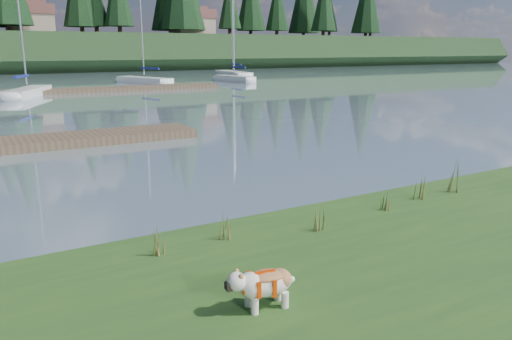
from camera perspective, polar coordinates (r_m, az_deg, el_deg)
ground at (r=38.94m, az=-25.58°, el=7.74°), size 200.00×200.00×0.00m
bulldog at (r=5.69m, az=1.00°, el=-12.72°), size 0.82×0.40×0.48m
dock_far at (r=39.15m, az=-22.67°, el=8.27°), size 26.00×2.20×0.30m
sailboat_bg_2 at (r=37.95m, az=-24.36°, el=8.24°), size 4.14×7.02×10.72m
sailboat_bg_3 at (r=48.53m, az=-13.11°, el=10.03°), size 3.81×7.67×11.20m
sailboat_bg_4 at (r=49.70m, az=-2.86°, el=10.45°), size 2.09×6.14×9.11m
sailboat_bg_5 at (r=59.70m, az=-2.89°, el=10.99°), size 2.95×9.19×12.79m
weed_0 at (r=7.68m, az=-3.48°, el=-6.29°), size 0.17×0.14×0.50m
weed_1 at (r=8.01m, az=7.23°, el=-5.45°), size 0.17×0.14×0.52m
weed_2 at (r=10.07m, az=18.09°, el=-1.90°), size 0.17×0.14×0.57m
weed_3 at (r=7.21m, az=-11.21°, el=-7.97°), size 0.17×0.14×0.48m
weed_4 at (r=9.23m, az=14.54°, el=-3.45°), size 0.17×0.14×0.43m
weed_5 at (r=10.87m, az=21.87°, el=-0.78°), size 0.17×0.14×0.71m
mud_lip at (r=8.37m, az=-5.46°, el=-8.18°), size 60.00×0.50×0.14m
conifer_8 at (r=95.83m, az=7.79°, el=18.63°), size 4.62×4.62×11.77m
house_1 at (r=80.32m, az=-24.48°, el=15.53°), size 6.30×5.30×4.65m
house_2 at (r=84.58m, az=-7.30°, el=16.46°), size 6.30×5.30×4.65m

